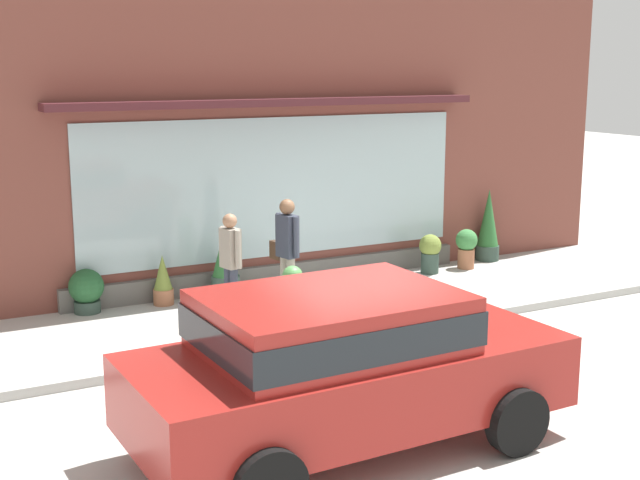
# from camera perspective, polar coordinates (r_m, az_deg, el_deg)

# --- Properties ---
(ground_plane) EXTENTS (60.00, 60.00, 0.00)m
(ground_plane) POSITION_cam_1_polar(r_m,az_deg,el_deg) (12.17, 2.95, -6.10)
(ground_plane) COLOR #B2AFA8
(curb_strip) EXTENTS (14.00, 0.24, 0.12)m
(curb_strip) POSITION_cam_1_polar(r_m,az_deg,el_deg) (11.99, 3.45, -6.08)
(curb_strip) COLOR #B2B2AD
(curb_strip) RESTS_ON ground_plane
(storefront) EXTENTS (14.00, 0.81, 5.15)m
(storefront) POSITION_cam_1_polar(r_m,az_deg,el_deg) (14.47, -3.48, 6.91)
(storefront) COLOR brown
(storefront) RESTS_ON ground_plane
(fire_hydrant) EXTENTS (0.43, 0.40, 0.89)m
(fire_hydrant) POSITION_cam_1_polar(r_m,az_deg,el_deg) (12.28, -1.82, -3.69)
(fire_hydrant) COLOR #4C8C47
(fire_hydrant) RESTS_ON ground_plane
(pedestrian_with_handbag) EXTENTS (0.26, 0.69, 1.73)m
(pedestrian_with_handbag) POSITION_cam_1_polar(r_m,az_deg,el_deg) (12.89, -2.23, -0.40)
(pedestrian_with_handbag) COLOR #9E9384
(pedestrian_with_handbag) RESTS_ON ground_plane
(pedestrian_passerby) EXTENTS (0.25, 0.48, 1.58)m
(pedestrian_passerby) POSITION_cam_1_polar(r_m,az_deg,el_deg) (12.59, -5.95, -1.22)
(pedestrian_passerby) COLOR #333847
(pedestrian_passerby) RESTS_ON ground_plane
(parked_car_red) EXTENTS (4.32, 2.12, 1.59)m
(parked_car_red) POSITION_cam_1_polar(r_m,az_deg,el_deg) (8.33, 1.47, -7.96)
(parked_car_red) COLOR maroon
(parked_car_red) RESTS_ON ground_plane
(potted_plant_low_front) EXTENTS (0.40, 0.40, 0.71)m
(potted_plant_low_front) POSITION_cam_1_polar(r_m,az_deg,el_deg) (15.56, 7.30, -0.78)
(potted_plant_low_front) COLOR #33473D
(potted_plant_low_front) RESTS_ON ground_plane
(potted_plant_doorstep) EXTENTS (0.46, 0.46, 1.15)m
(potted_plant_doorstep) POSITION_cam_1_polar(r_m,az_deg,el_deg) (13.79, -6.30, -1.69)
(potted_plant_doorstep) COLOR #33473D
(potted_plant_doorstep) RESTS_ON ground_plane
(potted_plant_trailing_edge) EXTENTS (0.40, 0.40, 0.73)m
(potted_plant_trailing_edge) POSITION_cam_1_polar(r_m,az_deg,el_deg) (16.01, 9.67, -0.42)
(potted_plant_trailing_edge) COLOR #9E6042
(potted_plant_trailing_edge) RESTS_ON ground_plane
(potted_plant_window_center) EXTENTS (0.45, 0.45, 1.37)m
(potted_plant_window_center) POSITION_cam_1_polar(r_m,az_deg,el_deg) (16.72, 11.08, 0.90)
(potted_plant_window_center) COLOR #33473D
(potted_plant_window_center) RESTS_ON ground_plane
(potted_plant_by_entrance) EXTENTS (0.32, 0.32, 0.79)m
(potted_plant_by_entrance) POSITION_cam_1_polar(r_m,az_deg,el_deg) (13.64, -10.36, -2.69)
(potted_plant_by_entrance) COLOR #9E6042
(potted_plant_by_entrance) RESTS_ON ground_plane
(potted_plant_near_hydrant) EXTENTS (0.53, 0.53, 0.67)m
(potted_plant_near_hydrant) POSITION_cam_1_polar(r_m,az_deg,el_deg) (13.46, -15.21, -3.19)
(potted_plant_near_hydrant) COLOR #33473D
(potted_plant_near_hydrant) RESTS_ON ground_plane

